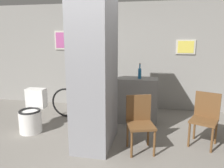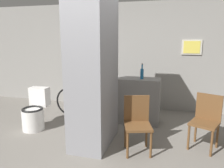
{
  "view_description": "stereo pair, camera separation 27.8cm",
  "coord_description": "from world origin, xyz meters",
  "px_view_note": "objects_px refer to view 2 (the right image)",
  "views": [
    {
      "loc": [
        0.8,
        -2.83,
        1.75
      ],
      "look_at": [
        0.07,
        0.91,
        0.95
      ],
      "focal_mm": 35.0,
      "sensor_mm": 36.0,
      "label": 1
    },
    {
      "loc": [
        1.07,
        -2.76,
        1.75
      ],
      "look_at": [
        0.07,
        0.91,
        0.95
      ],
      "focal_mm": 35.0,
      "sensor_mm": 36.0,
      "label": 2
    }
  ],
  "objects_px": {
    "bicycle": "(90,103)",
    "bottle_tall": "(142,73)",
    "toilet": "(35,112)",
    "chair_by_doorway": "(206,119)",
    "chair_near_pillar": "(137,121)"
  },
  "relations": [
    {
      "from": "bicycle",
      "to": "bottle_tall",
      "type": "bearing_deg",
      "value": -1.47
    },
    {
      "from": "toilet",
      "to": "chair_by_doorway",
      "type": "xyz_separation_m",
      "value": [
        3.12,
        0.05,
        0.16
      ]
    },
    {
      "from": "chair_by_doorway",
      "to": "bottle_tall",
      "type": "xyz_separation_m",
      "value": [
        -1.14,
        0.75,
        0.58
      ]
    },
    {
      "from": "chair_by_doorway",
      "to": "bottle_tall",
      "type": "height_order",
      "value": "bottle_tall"
    },
    {
      "from": "toilet",
      "to": "bicycle",
      "type": "xyz_separation_m",
      "value": [
        0.83,
        0.83,
        0.02
      ]
    },
    {
      "from": "bicycle",
      "to": "bottle_tall",
      "type": "relative_size",
      "value": 5.17
    },
    {
      "from": "toilet",
      "to": "bottle_tall",
      "type": "relative_size",
      "value": 2.48
    },
    {
      "from": "chair_by_doorway",
      "to": "toilet",
      "type": "bearing_deg",
      "value": -156.08
    },
    {
      "from": "toilet",
      "to": "chair_near_pillar",
      "type": "height_order",
      "value": "chair_near_pillar"
    },
    {
      "from": "toilet",
      "to": "bottle_tall",
      "type": "distance_m",
      "value": 2.26
    },
    {
      "from": "bicycle",
      "to": "toilet",
      "type": "bearing_deg",
      "value": -134.8
    },
    {
      "from": "chair_near_pillar",
      "to": "bottle_tall",
      "type": "xyz_separation_m",
      "value": [
        -0.1,
        1.14,
        0.58
      ]
    },
    {
      "from": "toilet",
      "to": "bicycle",
      "type": "height_order",
      "value": "toilet"
    },
    {
      "from": "chair_near_pillar",
      "to": "chair_by_doorway",
      "type": "distance_m",
      "value": 1.12
    },
    {
      "from": "chair_by_doorway",
      "to": "bicycle",
      "type": "xyz_separation_m",
      "value": [
        -2.29,
        0.78,
        -0.14
      ]
    }
  ]
}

